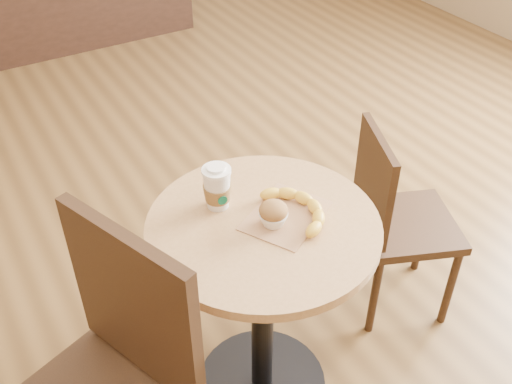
# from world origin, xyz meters

# --- Properties ---
(cafe_table) EXTENTS (0.65, 0.65, 0.75)m
(cafe_table) POSITION_xyz_m (-0.07, -0.07, 0.51)
(cafe_table) COLOR black
(cafe_table) RESTS_ON ground
(chair_right) EXTENTS (0.44, 0.44, 0.78)m
(chair_right) POSITION_xyz_m (0.55, 0.03, 0.43)
(chair_right) COLOR #311E11
(chair_right) RESTS_ON ground
(kraft_bag) EXTENTS (0.30, 0.27, 0.00)m
(kraft_bag) POSITION_xyz_m (-0.00, -0.08, 0.75)
(kraft_bag) COLOR #9D704C
(kraft_bag) RESTS_ON cafe_table
(coffee_cup) EXTENTS (0.08, 0.08, 0.14)m
(coffee_cup) POSITION_xyz_m (-0.14, 0.06, 0.81)
(coffee_cup) COLOR silver
(coffee_cup) RESTS_ON cafe_table
(muffin) EXTENTS (0.08, 0.08, 0.07)m
(muffin) POSITION_xyz_m (-0.05, -0.09, 0.79)
(muffin) COLOR silver
(muffin) RESTS_ON kraft_bag
(banana) EXTENTS (0.14, 0.25, 0.03)m
(banana) POSITION_xyz_m (0.04, -0.09, 0.77)
(banana) COLOR gold
(banana) RESTS_ON kraft_bag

